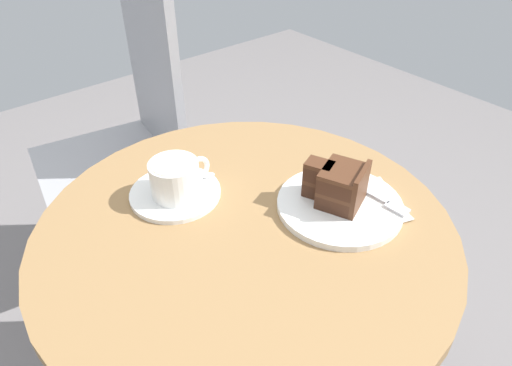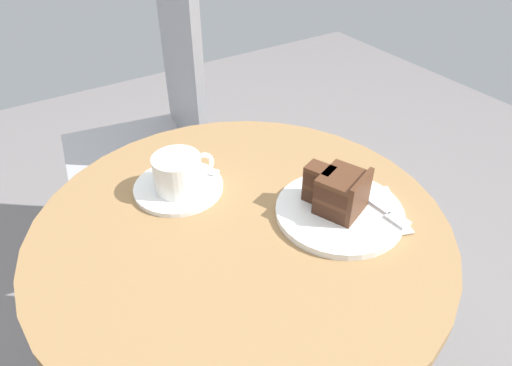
% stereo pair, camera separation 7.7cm
% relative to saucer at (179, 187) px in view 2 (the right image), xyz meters
% --- Properties ---
extents(cafe_table, '(0.69, 0.69, 0.69)m').
position_rel_saucer_xyz_m(cafe_table, '(0.05, -0.14, -0.12)').
color(cafe_table, olive).
rests_on(cafe_table, ground).
extents(saucer, '(0.16, 0.16, 0.01)m').
position_rel_saucer_xyz_m(saucer, '(0.00, 0.00, 0.00)').
color(saucer, white).
rests_on(saucer, cafe_table).
extents(coffee_cup, '(0.12, 0.09, 0.06)m').
position_rel_saucer_xyz_m(coffee_cup, '(0.00, -0.01, 0.04)').
color(coffee_cup, white).
rests_on(coffee_cup, saucer).
extents(teaspoon, '(0.09, 0.08, 0.00)m').
position_rel_saucer_xyz_m(teaspoon, '(0.05, 0.02, 0.01)').
color(teaspoon, silver).
rests_on(teaspoon, saucer).
extents(cake_plate, '(0.21, 0.21, 0.01)m').
position_rel_saucer_xyz_m(cake_plate, '(0.20, -0.21, 0.00)').
color(cake_plate, white).
rests_on(cake_plate, cafe_table).
extents(cake_slice, '(0.10, 0.11, 0.07)m').
position_rel_saucer_xyz_m(cake_slice, '(0.20, -0.20, 0.04)').
color(cake_slice, '#422619').
rests_on(cake_slice, cake_plate).
extents(fork, '(0.02, 0.16, 0.00)m').
position_rel_saucer_xyz_m(fork, '(0.25, -0.24, 0.01)').
color(fork, silver).
rests_on(fork, cake_plate).
extents(napkin, '(0.17, 0.17, 0.00)m').
position_rel_saucer_xyz_m(napkin, '(0.24, -0.23, -0.00)').
color(napkin, silver).
rests_on(napkin, cafe_table).
extents(cafe_chair, '(0.44, 0.44, 0.95)m').
position_rel_saucer_xyz_m(cafe_chair, '(0.16, 0.52, -0.15)').
color(cafe_chair, '#9E9EA3').
rests_on(cafe_chair, ground).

